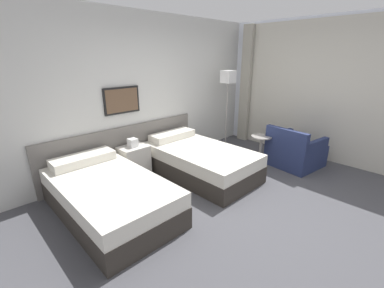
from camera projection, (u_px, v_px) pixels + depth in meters
The scene contains 9 objects.
ground_plane at pixel (246, 204), 3.62m from camera, with size 16.00×16.00×0.00m, color #47474C.
wall_headboard at pixel (149, 96), 4.66m from camera, with size 10.00×0.10×2.70m.
wall_window at pixel (332, 92), 4.82m from camera, with size 0.21×4.66×2.70m.
bed_near_door at pixel (109, 195), 3.37m from camera, with size 1.10×1.96×0.61m.
bed_near_window at pixel (199, 160), 4.48m from camera, with size 1.10×1.96×0.61m.
nightstand at pixel (134, 161), 4.42m from camera, with size 0.47×0.36×0.67m.
floor_lamp at pixel (228, 83), 5.38m from camera, with size 0.24×0.24×1.70m.
side_table at pixel (261, 145), 4.86m from camera, with size 0.38×0.38×0.56m.
armchair at pixel (295, 152), 4.84m from camera, with size 0.94×0.92×0.77m.
Camera 1 is at (-2.74, -1.73, 1.99)m, focal length 24.00 mm.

